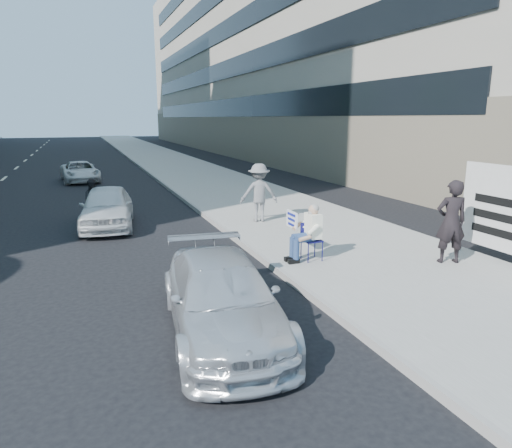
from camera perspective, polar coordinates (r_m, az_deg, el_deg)
name	(u,v)px	position (r m, az deg, el deg)	size (l,w,h in m)	color
ground	(208,275)	(10.05, -5.98, -6.40)	(160.00, 160.00, 0.00)	black
near_sidewalk	(186,170)	(30.04, -8.68, 6.72)	(5.00, 120.00, 0.15)	gray
near_building	(291,45)	(46.00, 4.43, 21.40)	(14.00, 70.00, 20.00)	gray
seated_protester	(307,230)	(10.43, 6.42, -0.69)	(0.83, 1.12, 1.31)	navy
jogger	(259,193)	(14.32, 0.38, 3.93)	(1.18, 0.68, 1.82)	slate
pedestrian_woman	(451,222)	(11.04, 23.20, 0.25)	(0.69, 0.45, 1.88)	black
parked_sedan	(222,297)	(7.29, -4.28, -9.13)	(1.66, 4.07, 1.18)	silver
white_sedan_near	(107,207)	(14.97, -18.12, 2.05)	(1.52, 3.77, 1.28)	white
white_sedan_far	(80,172)	(26.38, -21.14, 6.13)	(1.78, 3.86, 1.07)	silver
motorcycle	(94,203)	(15.82, -19.55, 2.50)	(0.70, 2.04, 1.42)	black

